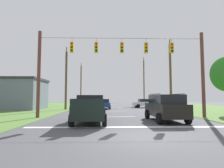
% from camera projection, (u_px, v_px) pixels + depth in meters
% --- Properties ---
extents(ground_plane, '(120.00, 120.00, 0.00)m').
position_uv_depth(ground_plane, '(136.00, 136.00, 8.35)').
color(ground_plane, '#47474C').
extents(shoulder_grass_left, '(16.00, 80.00, 0.03)m').
position_uv_depth(shoulder_grass_left, '(2.00, 112.00, 22.93)').
color(shoulder_grass_left, '#507634').
rests_on(shoulder_grass_left, ground).
extents(stop_bar_stripe, '(12.50, 0.45, 0.01)m').
position_uv_depth(stop_bar_stripe, '(129.00, 127.00, 10.99)').
color(stop_bar_stripe, white).
rests_on(stop_bar_stripe, ground).
extents(lane_dash_0, '(2.50, 0.15, 0.01)m').
position_uv_depth(lane_dash_0, '(121.00, 117.00, 16.97)').
color(lane_dash_0, white).
rests_on(lane_dash_0, ground).
extents(lane_dash_1, '(2.50, 0.15, 0.01)m').
position_uv_depth(lane_dash_1, '(117.00, 111.00, 23.94)').
color(lane_dash_1, white).
rests_on(lane_dash_1, ground).
extents(lane_dash_2, '(2.50, 0.15, 0.01)m').
position_uv_depth(lane_dash_2, '(115.00, 108.00, 30.86)').
color(lane_dash_2, white).
rests_on(lane_dash_2, ground).
extents(lane_dash_3, '(2.50, 0.15, 0.01)m').
position_uv_depth(lane_dash_3, '(114.00, 107.00, 35.20)').
color(lane_dash_3, white).
rests_on(lane_dash_3, ground).
extents(lane_dash_4, '(2.50, 0.15, 0.01)m').
position_uv_depth(lane_dash_4, '(113.00, 105.00, 43.69)').
color(lane_dash_4, white).
rests_on(lane_dash_4, ground).
extents(overhead_signal_span, '(15.02, 0.31, 7.73)m').
position_uv_depth(overhead_signal_span, '(122.00, 68.00, 16.40)').
color(overhead_signal_span, brown).
rests_on(overhead_signal_span, ground).
extents(pickup_truck, '(2.42, 5.46, 1.95)m').
position_uv_depth(pickup_truck, '(90.00, 109.00, 13.15)').
color(pickup_truck, black).
rests_on(pickup_truck, ground).
extents(suv_black, '(2.32, 4.85, 2.05)m').
position_uv_depth(suv_black, '(165.00, 107.00, 13.81)').
color(suv_black, black).
rests_on(suv_black, ground).
extents(distant_car_crossing_white, '(4.42, 2.27, 1.52)m').
position_uv_depth(distant_car_crossing_white, '(145.00, 103.00, 32.30)').
color(distant_car_crossing_white, silver).
rests_on(distant_car_crossing_white, ground).
extents(distant_car_oncoming, '(2.19, 4.39, 1.52)m').
position_uv_depth(distant_car_oncoming, '(104.00, 104.00, 28.80)').
color(distant_car_oncoming, navy).
rests_on(distant_car_oncoming, ground).
extents(utility_pole_mid_right, '(0.33, 1.98, 10.28)m').
position_uv_depth(utility_pole_mid_right, '(170.00, 75.00, 26.43)').
color(utility_pole_mid_right, brown).
rests_on(utility_pole_mid_right, ground).
extents(utility_pole_far_right, '(0.29, 1.96, 11.77)m').
position_uv_depth(utility_pole_far_right, '(144.00, 81.00, 45.21)').
color(utility_pole_far_right, brown).
rests_on(utility_pole_far_right, ground).
extents(utility_pole_mid_left, '(0.31, 1.87, 9.32)m').
position_uv_depth(utility_pole_mid_left, '(66.00, 79.00, 27.15)').
color(utility_pole_mid_left, brown).
rests_on(utility_pole_mid_left, ground).
extents(utility_pole_far_left, '(0.27, 1.80, 10.14)m').
position_uv_depth(utility_pole_far_left, '(81.00, 84.00, 44.39)').
color(utility_pole_far_left, brown).
rests_on(utility_pole_far_left, ground).
extents(roadside_store, '(12.73, 7.59, 5.99)m').
position_uv_depth(roadside_store, '(0.00, 94.00, 27.55)').
color(roadside_store, slate).
rests_on(roadside_store, ground).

